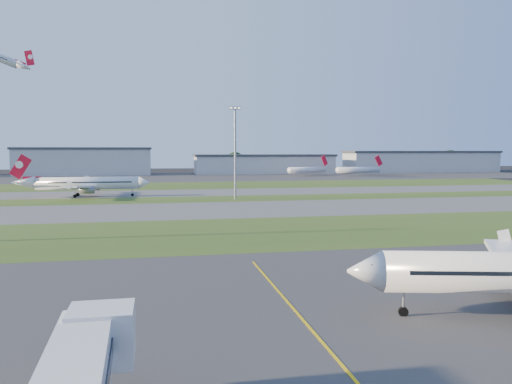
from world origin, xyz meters
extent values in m
plane|color=black|center=(0.00, 0.00, 0.00)|extent=(700.00, 700.00, 0.00)
cube|color=#333335|center=(0.00, 0.00, 0.01)|extent=(300.00, 70.00, 0.01)
cube|color=#2F4918|center=(0.00, 52.00, 0.01)|extent=(300.00, 34.00, 0.01)
cube|color=#515154|center=(0.00, 85.00, 0.01)|extent=(300.00, 32.00, 0.01)
cube|color=#2F4918|center=(0.00, 110.00, 0.01)|extent=(300.00, 18.00, 0.01)
cube|color=#515154|center=(0.00, 132.00, 0.01)|extent=(300.00, 26.00, 0.01)
cube|color=#2F4918|center=(0.00, 165.00, 0.01)|extent=(300.00, 40.00, 0.01)
cube|color=#333335|center=(0.00, 225.00, 0.01)|extent=(400.00, 80.00, 0.01)
cube|color=gold|center=(5.00, 0.00, 0.00)|extent=(0.25, 60.00, 0.02)
cube|color=white|center=(-9.50, -2.60, 4.00)|extent=(3.40, 3.00, 3.00)
cylinder|color=white|center=(-26.42, 123.68, 4.08)|extent=(29.19, 4.22, 3.69)
cube|color=red|center=(-44.87, 124.01, 9.03)|extent=(6.30, 0.45, 7.35)
cube|color=white|center=(-27.25, 131.47, 3.59)|extent=(7.53, 15.17, 1.50)
cube|color=white|center=(-27.53, 115.93, 3.59)|extent=(8.00, 15.20, 1.50)
cylinder|color=slate|center=(-25.83, 129.30, 2.52)|extent=(4.12, 2.31, 2.23)
cylinder|color=slate|center=(-26.04, 118.04, 2.52)|extent=(4.12, 2.31, 2.23)
cube|color=red|center=(-61.89, 211.92, 61.74)|extent=(6.21, 0.77, 7.23)
cylinder|color=white|center=(72.46, 226.44, 3.20)|extent=(24.65, 14.58, 3.20)
cube|color=red|center=(84.06, 232.31, 8.00)|extent=(4.75, 2.60, 6.16)
cylinder|color=white|center=(98.76, 220.15, 3.20)|extent=(26.13, 8.10, 3.20)
cube|color=red|center=(111.52, 222.64, 8.00)|extent=(5.14, 1.28, 6.16)
cylinder|color=gray|center=(15.00, 108.00, 12.50)|extent=(0.60, 0.60, 25.00)
cube|color=gray|center=(15.00, 108.00, 25.40)|extent=(3.20, 0.50, 0.80)
cube|color=#FFF2CC|center=(15.00, 108.00, 25.40)|extent=(2.80, 0.70, 0.35)
cube|color=#9B9DA2|center=(-45.00, 255.00, 7.00)|extent=(70.00, 22.00, 14.00)
cube|color=#383A3F|center=(-45.00, 255.00, 14.60)|extent=(71.40, 23.00, 1.20)
cube|color=#9B9DA2|center=(55.00, 255.00, 5.00)|extent=(80.00, 22.00, 10.00)
cube|color=#383A3F|center=(55.00, 255.00, 10.60)|extent=(81.60, 23.00, 1.20)
cube|color=#9B9DA2|center=(155.00, 255.00, 6.00)|extent=(95.00, 22.00, 12.00)
cube|color=#383A3F|center=(155.00, 255.00, 12.60)|extent=(96.90, 23.00, 1.20)
cylinder|color=black|center=(-20.00, 266.00, 1.80)|extent=(1.00, 1.00, 3.60)
sphere|color=black|center=(-20.00, 266.00, 5.85)|extent=(9.90, 9.90, 9.90)
cylinder|color=black|center=(40.00, 269.00, 2.10)|extent=(1.00, 1.00, 4.20)
sphere|color=black|center=(40.00, 269.00, 6.83)|extent=(11.55, 11.55, 11.55)
cylinder|color=black|center=(115.00, 267.00, 1.90)|extent=(1.00, 1.00, 3.80)
sphere|color=black|center=(115.00, 267.00, 6.17)|extent=(10.45, 10.45, 10.45)
cylinder|color=black|center=(185.00, 271.00, 2.30)|extent=(1.00, 1.00, 4.60)
sphere|color=black|center=(185.00, 271.00, 7.48)|extent=(12.65, 12.65, 12.65)
camera|label=1|loc=(-6.46, -29.54, 13.87)|focal=35.00mm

